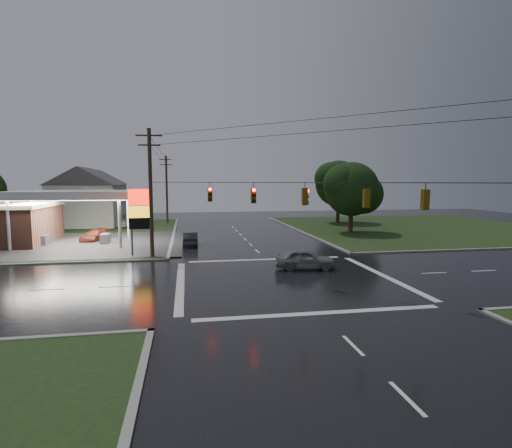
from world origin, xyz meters
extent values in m
plane|color=black|center=(0.00, 0.00, 0.00)|extent=(120.00, 120.00, 0.00)
cube|color=black|center=(-26.00, 26.00, 0.04)|extent=(36.00, 36.00, 0.08)
cube|color=black|center=(26.00, 26.00, 0.04)|extent=(36.00, 36.00, 0.08)
cube|color=#2D2D2D|center=(-20.00, 18.00, 0.09)|extent=(26.00, 18.00, 0.02)
cylinder|color=silver|center=(-23.00, 15.00, 2.50)|extent=(0.30, 0.30, 5.00)
cylinder|color=silver|center=(-13.00, 15.00, 2.50)|extent=(0.30, 0.30, 5.00)
cylinder|color=silver|center=(-23.00, 21.00, 2.50)|extent=(0.30, 0.30, 5.00)
cylinder|color=silver|center=(-13.00, 21.00, 2.50)|extent=(0.30, 0.30, 5.00)
cube|color=silver|center=(-18.00, 18.00, 5.20)|extent=(12.00, 8.00, 0.80)
cube|color=white|center=(-18.00, 18.00, 4.78)|extent=(11.40, 7.40, 0.04)
cube|color=#59595E|center=(-21.00, 18.00, 0.55)|extent=(0.80, 1.60, 1.10)
cube|color=#59595E|center=(-15.00, 18.00, 0.55)|extent=(0.80, 1.60, 1.10)
cylinder|color=#59595E|center=(-11.30, 10.50, 3.00)|extent=(0.16, 0.16, 6.00)
cylinder|color=#59595E|center=(-9.70, 10.50, 3.00)|extent=(0.16, 0.16, 6.00)
cube|color=#F91A0D|center=(-10.50, 10.50, 5.20)|extent=(2.00, 0.35, 1.40)
cube|color=gold|center=(-10.50, 10.50, 3.90)|extent=(2.00, 0.35, 1.00)
cube|color=black|center=(-10.50, 10.50, 2.90)|extent=(2.00, 0.35, 1.00)
cylinder|color=#382619|center=(-9.50, 9.50, 5.50)|extent=(0.32, 0.32, 11.00)
cube|color=#382619|center=(-9.50, 9.50, 10.40)|extent=(2.20, 0.12, 0.12)
cube|color=#382619|center=(-9.50, 9.50, 9.60)|extent=(1.80, 0.12, 0.12)
cylinder|color=#382619|center=(-9.50, 38.00, 5.25)|extent=(0.32, 0.32, 10.50)
cube|color=#382619|center=(-9.50, 38.00, 9.90)|extent=(2.20, 0.12, 0.12)
cube|color=#382619|center=(-9.50, 38.00, 9.10)|extent=(1.80, 0.12, 0.12)
cube|color=#59470C|center=(-4.75, 4.75, 5.60)|extent=(0.34, 0.34, 1.10)
cylinder|color=#FF0C07|center=(-4.75, 4.55, 5.98)|extent=(0.22, 0.08, 0.22)
cube|color=#59470C|center=(-1.90, 1.90, 5.60)|extent=(0.34, 0.34, 1.10)
cylinder|color=#FF0C07|center=(-1.90, 1.70, 5.98)|extent=(0.22, 0.08, 0.22)
cube|color=#59470C|center=(0.95, -0.95, 5.60)|extent=(0.34, 0.34, 1.10)
cylinder|color=#FF0C07|center=(1.15, -0.95, 5.98)|extent=(0.08, 0.22, 0.22)
cube|color=#59470C|center=(3.80, -3.80, 5.60)|extent=(0.34, 0.34, 1.10)
cylinder|color=#FF0C07|center=(3.80, -3.60, 5.98)|extent=(0.22, 0.08, 0.22)
cube|color=#59470C|center=(6.08, -6.08, 5.60)|extent=(0.34, 0.34, 1.10)
cylinder|color=#FF0C07|center=(6.08, -5.88, 5.98)|extent=(0.22, 0.08, 0.22)
cube|color=silver|center=(-21.00, 36.00, 3.00)|extent=(9.00, 8.00, 6.00)
cube|color=gray|center=(-15.70, 36.00, 0.40)|extent=(1.60, 4.80, 0.80)
cube|color=silver|center=(-22.00, 48.00, 3.00)|extent=(9.00, 8.00, 6.00)
cube|color=gray|center=(-16.70, 48.00, 0.40)|extent=(1.60, 4.80, 0.80)
cylinder|color=black|center=(14.00, 22.00, 2.52)|extent=(0.56, 0.56, 5.04)
sphere|color=black|center=(14.00, 22.00, 5.58)|extent=(6.80, 6.80, 6.80)
sphere|color=black|center=(15.70, 22.30, 4.95)|extent=(5.10, 5.10, 5.10)
sphere|color=black|center=(12.64, 21.60, 6.30)|extent=(4.76, 4.76, 4.76)
cylinder|color=black|center=(17.00, 34.00, 2.80)|extent=(0.56, 0.56, 5.60)
sphere|color=black|center=(17.00, 34.00, 6.20)|extent=(7.20, 7.20, 7.20)
sphere|color=black|center=(18.80, 34.30, 5.50)|extent=(5.40, 5.40, 5.40)
sphere|color=black|center=(15.56, 33.60, 7.00)|extent=(5.04, 5.04, 5.04)
imported|color=#21262A|center=(-6.20, 15.66, 0.69)|extent=(1.47, 4.19, 1.38)
imported|color=gray|center=(2.19, 2.94, 0.76)|extent=(4.70, 2.47, 1.52)
imported|color=maroon|center=(-16.53, 20.39, 0.63)|extent=(2.97, 4.65, 1.26)
camera|label=1|loc=(-6.51, -25.55, 6.59)|focal=28.00mm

